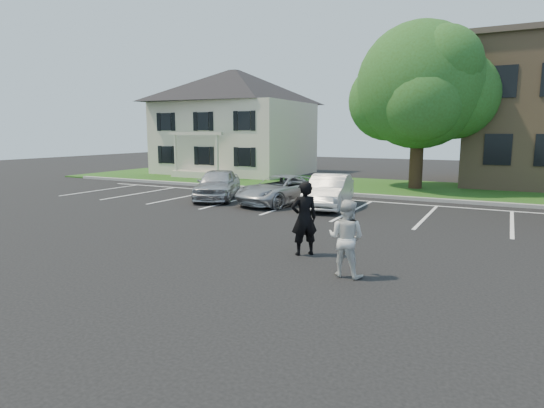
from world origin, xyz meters
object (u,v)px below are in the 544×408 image
object	(u,v)px
car_silver_minivan	(281,190)
man_white_shirt	(346,238)
man_black_suit	(304,218)
car_white_sedan	(329,191)
tree	(422,89)
house	(235,122)
car_silver_west	(218,184)

from	to	relation	value
car_silver_minivan	man_white_shirt	bearing A→B (deg)	-40.64
man_black_suit	man_white_shirt	world-z (taller)	man_black_suit
man_black_suit	car_silver_minivan	world-z (taller)	man_black_suit
car_silver_minivan	car_white_sedan	world-z (taller)	car_white_sedan
tree	man_black_suit	distance (m)	15.77
tree	car_silver_minivan	distance (m)	10.21
man_white_shirt	car_white_sedan	xyz separation A→B (m)	(-3.49, 8.36, -0.16)
man_white_shirt	man_black_suit	bearing A→B (deg)	-33.96
man_black_suit	car_white_sedan	world-z (taller)	man_black_suit
house	man_black_suit	size ratio (longest dim) A/B	5.48
tree	car_silver_minivan	world-z (taller)	tree
car_silver_minivan	man_black_suit	bearing A→B (deg)	-44.56
tree	car_silver_west	size ratio (longest dim) A/B	2.11
tree	car_white_sedan	distance (m)	9.46
man_white_shirt	house	bearing A→B (deg)	-48.30
man_black_suit	car_silver_minivan	bearing A→B (deg)	-102.52
house	car_white_sedan	xyz separation A→B (m)	(11.88, -11.73, -3.15)
man_black_suit	car_white_sedan	distance (m)	7.46
tree	car_silver_west	bearing A→B (deg)	-133.04
car_silver_minivan	car_white_sedan	bearing A→B (deg)	14.92
house	car_white_sedan	world-z (taller)	house
man_white_shirt	car_silver_west	world-z (taller)	man_white_shirt
man_white_shirt	car_silver_minivan	distance (m)	10.12
house	man_black_suit	distance (m)	23.64
house	car_silver_west	size ratio (longest dim) A/B	2.48
car_white_sedan	car_silver_minivan	bearing A→B (deg)	170.41
car_silver_west	car_white_sedan	distance (m)	5.42
tree	car_silver_west	distance (m)	11.99
man_black_suit	car_white_sedan	size ratio (longest dim) A/B	0.45
tree	car_silver_minivan	size ratio (longest dim) A/B	1.97
house	man_white_shirt	bearing A→B (deg)	-52.58
car_silver_minivan	car_silver_west	bearing A→B (deg)	-162.37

